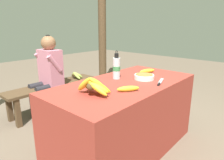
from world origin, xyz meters
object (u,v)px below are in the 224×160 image
Objects in this scene: serving_bowl at (144,76)px; knife at (160,82)px; banana_bunch_green at (76,75)px; loose_banana_front at (128,89)px; wooden_bench at (54,88)px; support_post_far at (102,16)px; loose_banana_side at (147,71)px; water_bottle at (116,68)px; seated_vendor at (48,70)px; banana_bunch_ripe at (94,85)px.

knife is (-0.04, -0.19, -0.02)m from serving_bowl.
banana_bunch_green is at bearing 59.97° from knife.
loose_banana_front is 0.38m from knife.
wooden_bench is 1.72m from support_post_far.
knife is at bearing -132.57° from loose_banana_side.
serving_bowl is 0.07× the size of support_post_far.
wooden_bench is 0.43m from banana_bunch_green.
loose_banana_side is at bearing -73.33° from wooden_bench.
banana_bunch_green reaches higher than wooden_bench.
banana_bunch_green is at bearing 66.26° from loose_banana_front.
water_bottle is 1.21× the size of knife.
serving_bowl reaches higher than banana_bunch_green.
serving_bowl is 1.47m from banana_bunch_green.
seated_vendor reaches higher than serving_bowl.
knife is (0.13, -0.41, -0.10)m from water_bottle.
loose_banana_side is 0.42m from knife.
banana_bunch_ripe is 0.11× the size of support_post_far.
loose_banana_front is 2.52m from support_post_far.
banana_bunch_ripe is 1.43m from seated_vendor.
loose_banana_front is 0.78× the size of knife.
loose_banana_front is at bearing -126.16° from water_bottle.
loose_banana_side is at bearing 28.08° from knife.
seated_vendor is (0.18, 1.51, -0.10)m from loose_banana_front.
loose_banana_front is at bearing 148.01° from knife.
loose_banana_front is 0.13× the size of wooden_bench.
loose_banana_side is 0.19× the size of seated_vendor.
support_post_far reaches higher than banana_bunch_green.
wooden_bench is (-0.14, 1.43, -0.40)m from serving_bowl.
seated_vendor is at bearing 77.46° from knife.
serving_bowl is at bearing -3.30° from banana_bunch_ripe.
banana_bunch_ripe is 1.32× the size of knife.
support_post_far is (0.92, 0.30, 0.93)m from banana_bunch_green.
banana_bunch_ripe is at bearing 140.03° from knife.
loose_banana_front and loose_banana_side have the same top height.
banana_bunch_ripe is 1.55m from wooden_bench.
serving_bowl is at bearing -154.49° from loose_banana_side.
water_bottle reaches higher than serving_bowl.
loose_banana_front is 1.70m from banana_bunch_green.
serving_bowl is 0.29m from water_bottle.
knife is at bearing -100.78° from serving_bowl.
loose_banana_side is at bearing -90.84° from banana_bunch_green.
seated_vendor reaches higher than banana_bunch_ripe.
knife reaches higher than wooden_bench.
water_bottle reaches higher than loose_banana_side.
wooden_bench is at bearing 179.21° from banana_bunch_green.
seated_vendor is at bearing 110.39° from loose_banana_side.
banana_bunch_green is at bearing 70.18° from water_bottle.
serving_bowl reaches higher than wooden_bench.
seated_vendor is (-0.08, -0.03, 0.29)m from wooden_bench.
serving_bowl is 0.28m from loose_banana_side.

